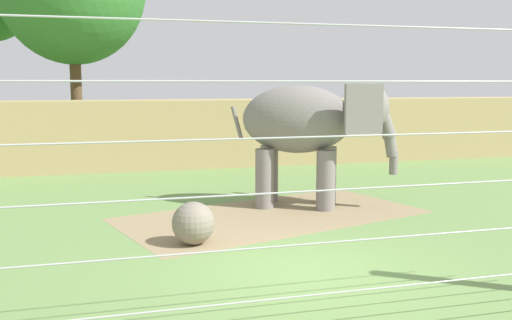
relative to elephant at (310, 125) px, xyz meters
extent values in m
plane|color=#6B8E4C|center=(-1.77, -4.56, -1.98)|extent=(120.00, 120.00, 0.00)
cube|color=#937F5B|center=(-1.16, -0.75, -1.98)|extent=(7.50, 5.26, 0.01)
cube|color=tan|center=(-1.77, 7.41, -0.79)|extent=(36.00, 1.80, 2.39)
cylinder|color=gray|center=(0.54, 0.18, -1.27)|extent=(0.45, 0.45, 1.43)
cylinder|color=gray|center=(0.22, -0.53, -1.27)|extent=(0.45, 0.45, 1.43)
cylinder|color=gray|center=(-0.78, 0.79, -1.27)|extent=(0.45, 0.45, 1.43)
cylinder|color=gray|center=(-1.11, 0.08, -1.27)|extent=(0.45, 0.45, 1.43)
ellipsoid|color=gray|center=(-0.28, 0.13, 0.14)|extent=(3.00, 2.40, 1.63)
ellipsoid|color=gray|center=(1.23, -0.56, 0.42)|extent=(1.38, 1.44, 1.18)
cube|color=gray|center=(1.39, 0.03, 0.42)|extent=(0.67, 0.77, 1.12)
cube|color=gray|center=(0.88, -1.08, 0.42)|extent=(0.92, 0.11, 1.12)
cylinder|color=gray|center=(1.62, -0.75, 0.00)|extent=(0.59, 0.50, 0.64)
cylinder|color=gray|center=(1.73, -0.80, -0.45)|extent=(0.44, 0.39, 0.60)
cylinder|color=gray|center=(1.81, -0.83, -0.87)|extent=(0.28, 0.28, 0.56)
cylinder|color=gray|center=(-1.62, 0.75, 0.04)|extent=(0.32, 0.22, 0.81)
sphere|color=gray|center=(-3.25, -2.56, -1.58)|extent=(0.80, 0.80, 0.80)
cylinder|color=#B7B7BC|center=(-1.77, -7.17, -1.31)|extent=(9.46, 0.02, 0.02)
cylinder|color=#B7B7BC|center=(-1.77, -7.17, -0.73)|extent=(9.46, 0.02, 0.02)
cylinder|color=#B7B7BC|center=(-1.77, -7.17, -0.14)|extent=(9.46, 0.02, 0.02)
cylinder|color=#B7B7BC|center=(-1.77, -7.17, 0.44)|extent=(9.46, 0.02, 0.02)
cylinder|color=#B7B7BC|center=(-1.77, -7.17, 1.02)|extent=(9.46, 0.02, 0.02)
cylinder|color=#B7B7BC|center=(-1.77, -7.17, 1.60)|extent=(9.46, 0.02, 0.02)
cylinder|color=brown|center=(-5.75, 10.90, 0.14)|extent=(0.44, 0.44, 4.25)
camera|label=1|loc=(-4.83, -12.75, 1.00)|focal=39.73mm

